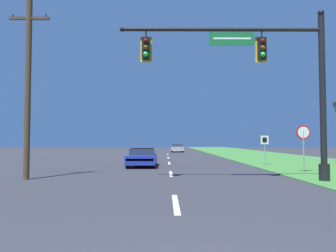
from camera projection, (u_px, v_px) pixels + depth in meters
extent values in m
cube|color=#428438|center=(272.00, 158.00, 32.93)|extent=(10.00, 110.00, 0.04)
cube|color=silver|center=(176.00, 204.00, 8.87)|extent=(0.16, 2.80, 0.01)
cube|color=silver|center=(171.00, 174.00, 16.87)|extent=(0.16, 2.80, 0.01)
cube|color=silver|center=(169.00, 163.00, 24.86)|extent=(0.16, 2.80, 0.01)
cube|color=silver|center=(168.00, 158.00, 32.85)|extent=(0.16, 2.80, 0.01)
cube|color=silver|center=(168.00, 154.00, 40.84)|extent=(0.16, 2.80, 0.01)
cylinder|color=black|center=(324.00, 172.00, 13.74)|extent=(0.44, 0.44, 0.70)
cylinder|color=black|center=(323.00, 97.00, 13.88)|extent=(0.26, 0.26, 7.03)
sphere|color=black|center=(321.00, 13.00, 14.05)|extent=(0.28, 0.28, 0.28)
cylinder|color=black|center=(222.00, 30.00, 13.98)|extent=(8.54, 0.16, 0.16)
sphere|color=black|center=(122.00, 29.00, 13.95)|extent=(0.21, 0.21, 0.21)
cube|color=#196B33|center=(232.00, 39.00, 13.97)|extent=(1.90, 0.06, 0.55)
cube|color=white|center=(232.00, 38.00, 13.93)|extent=(1.60, 0.01, 0.08)
cylinder|color=black|center=(146.00, 33.00, 13.95)|extent=(0.06, 0.06, 0.35)
cube|color=yellow|center=(146.00, 49.00, 14.05)|extent=(0.50, 0.03, 1.11)
cube|color=black|center=(146.00, 48.00, 13.92)|extent=(0.34, 0.24, 0.95)
sphere|color=#4C0F0C|center=(146.00, 41.00, 13.79)|extent=(0.22, 0.22, 0.22)
sphere|color=#51380F|center=(146.00, 48.00, 13.78)|extent=(0.22, 0.22, 0.22)
sphere|color=green|center=(146.00, 54.00, 13.77)|extent=(0.22, 0.22, 0.22)
cylinder|color=black|center=(262.00, 34.00, 13.98)|extent=(0.06, 0.06, 0.35)
cube|color=yellow|center=(261.00, 50.00, 14.09)|extent=(0.50, 0.03, 1.11)
cube|color=black|center=(262.00, 49.00, 13.96)|extent=(0.34, 0.24, 0.95)
sphere|color=#4C0F0C|center=(263.00, 41.00, 13.83)|extent=(0.22, 0.22, 0.22)
sphere|color=#51380F|center=(263.00, 48.00, 13.82)|extent=(0.22, 0.22, 0.22)
sphere|color=green|center=(263.00, 54.00, 13.80)|extent=(0.22, 0.22, 0.22)
cylinder|color=black|center=(155.00, 160.00, 23.51)|extent=(0.22, 0.64, 0.64)
cylinder|color=black|center=(133.00, 160.00, 23.50)|extent=(0.22, 0.64, 0.64)
cylinder|color=black|center=(153.00, 163.00, 20.36)|extent=(0.22, 0.64, 0.64)
cylinder|color=black|center=(128.00, 163.00, 20.35)|extent=(0.22, 0.64, 0.64)
cube|color=#1E2D9E|center=(142.00, 159.00, 21.94)|extent=(1.82, 4.56, 0.55)
cube|color=#283342|center=(142.00, 152.00, 22.07)|extent=(1.60, 1.92, 0.42)
cube|color=#1E2D9E|center=(142.00, 149.00, 22.08)|extent=(1.57, 1.88, 0.06)
cube|color=#B71414|center=(140.00, 160.00, 19.70)|extent=(1.67, 0.06, 0.14)
cylinder|color=black|center=(182.00, 150.00, 51.23)|extent=(0.22, 0.64, 0.64)
cylinder|color=black|center=(172.00, 150.00, 51.21)|extent=(0.22, 0.64, 0.64)
cylinder|color=black|center=(183.00, 150.00, 48.33)|extent=(0.22, 0.64, 0.64)
cylinder|color=black|center=(172.00, 150.00, 48.31)|extent=(0.22, 0.64, 0.64)
cube|color=#B7B7BC|center=(177.00, 149.00, 49.78)|extent=(1.82, 4.30, 0.55)
cube|color=#283342|center=(177.00, 146.00, 49.91)|extent=(1.60, 1.81, 0.42)
cube|color=#B7B7BC|center=(177.00, 144.00, 49.92)|extent=(1.57, 1.77, 0.06)
cube|color=#B71414|center=(178.00, 149.00, 47.66)|extent=(1.67, 0.06, 0.14)
cylinder|color=gray|center=(304.00, 151.00, 17.48)|extent=(0.07, 0.07, 2.20)
cylinder|color=red|center=(303.00, 132.00, 17.52)|extent=(0.76, 0.04, 0.76)
cylinder|color=white|center=(303.00, 132.00, 17.50)|extent=(0.61, 0.01, 0.61)
cylinder|color=gray|center=(265.00, 150.00, 22.95)|extent=(0.06, 0.06, 2.00)
cube|color=white|center=(265.00, 140.00, 22.98)|extent=(0.55, 0.04, 0.60)
cube|color=black|center=(265.00, 140.00, 22.95)|extent=(0.31, 0.01, 0.34)
cylinder|color=#4C3823|center=(28.00, 88.00, 14.65)|extent=(0.26, 0.26, 8.15)
cube|color=#4C3823|center=(29.00, 18.00, 14.79)|extent=(1.80, 0.12, 0.12)
cylinder|color=#333338|center=(13.00, 16.00, 14.79)|extent=(0.08, 0.08, 0.12)
cylinder|color=#333338|center=(46.00, 16.00, 14.80)|extent=(0.08, 0.08, 0.12)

